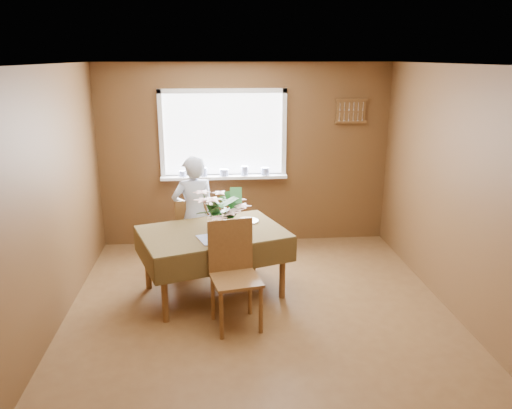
{
  "coord_description": "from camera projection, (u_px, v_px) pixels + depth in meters",
  "views": [
    {
      "loc": [
        -0.44,
        -4.53,
        2.57
      ],
      "look_at": [
        0.0,
        0.55,
        1.05
      ],
      "focal_mm": 35.0,
      "sensor_mm": 36.0,
      "label": 1
    }
  ],
  "objects": [
    {
      "name": "side_plate",
      "position": [
        247.0,
        221.0,
        5.74
      ],
      "size": [
        0.27,
        0.27,
        0.01
      ],
      "primitive_type": "cylinder",
      "rotation": [
        0.0,
        0.0,
        -0.05
      ],
      "color": "white",
      "rests_on": "dining_table"
    },
    {
      "name": "ceiling",
      "position": [
        261.0,
        65.0,
        4.38
      ],
      "size": [
        4.5,
        4.5,
        0.0
      ],
      "primitive_type": "plane",
      "rotation": [
        3.14,
        0.0,
        0.0
      ],
      "color": "white",
      "rests_on": "wall_back"
    },
    {
      "name": "floor",
      "position": [
        261.0,
        318.0,
        5.1
      ],
      "size": [
        4.5,
        4.5,
        0.0
      ],
      "primitive_type": "plane",
      "color": "brown",
      "rests_on": "ground"
    },
    {
      "name": "spoon_rack",
      "position": [
        351.0,
        111.0,
        6.81
      ],
      "size": [
        0.44,
        0.05,
        0.33
      ],
      "color": "brown",
      "rests_on": "wall_back"
    },
    {
      "name": "table_knife",
      "position": [
        231.0,
        236.0,
        5.27
      ],
      "size": [
        0.13,
        0.18,
        0.0
      ],
      "primitive_type": "cube",
      "rotation": [
        0.0,
        0.0,
        0.58
      ],
      "color": "silver",
      "rests_on": "dining_table"
    },
    {
      "name": "chair_far",
      "position": [
        189.0,
        230.0,
        6.2
      ],
      "size": [
        0.5,
        0.5,
        0.91
      ],
      "rotation": [
        0.0,
        0.0,
        3.49
      ],
      "color": "brown",
      "rests_on": "floor"
    },
    {
      "name": "wall_right",
      "position": [
        463.0,
        196.0,
        4.91
      ],
      "size": [
        0.0,
        4.5,
        4.5
      ],
      "primitive_type": "plane",
      "rotation": [
        1.57,
        0.0,
        -1.57
      ],
      "color": "brown",
      "rests_on": "floor"
    },
    {
      "name": "dining_table",
      "position": [
        213.0,
        239.0,
        5.46
      ],
      "size": [
        1.78,
        1.47,
        0.75
      ],
      "rotation": [
        0.0,
        0.0,
        0.32
      ],
      "color": "brown",
      "rests_on": "floor"
    },
    {
      "name": "seated_woman",
      "position": [
        194.0,
        214.0,
        6.06
      ],
      "size": [
        0.6,
        0.47,
        1.45
      ],
      "primitive_type": "imported",
      "rotation": [
        0.0,
        0.0,
        3.38
      ],
      "color": "white",
      "rests_on": "floor"
    },
    {
      "name": "window_assembly",
      "position": [
        224.0,
        149.0,
        6.78
      ],
      "size": [
        1.72,
        0.2,
        1.22
      ],
      "color": "white",
      "rests_on": "wall_back"
    },
    {
      "name": "wall_front",
      "position": [
        303.0,
        321.0,
        2.59
      ],
      "size": [
        4.0,
        0.0,
        4.0
      ],
      "primitive_type": "plane",
      "rotation": [
        -1.57,
        0.0,
        0.0
      ],
      "color": "brown",
      "rests_on": "floor"
    },
    {
      "name": "wall_back",
      "position": [
        245.0,
        156.0,
        6.89
      ],
      "size": [
        4.0,
        0.0,
        4.0
      ],
      "primitive_type": "plane",
      "rotation": [
        1.57,
        0.0,
        0.0
      ],
      "color": "brown",
      "rests_on": "floor"
    },
    {
      "name": "chair_near",
      "position": [
        234.0,
        270.0,
        4.88
      ],
      "size": [
        0.53,
        0.53,
        1.05
      ],
      "rotation": [
        0.0,
        0.0,
        0.2
      ],
      "color": "brown",
      "rests_on": "floor"
    },
    {
      "name": "flower_bouquet",
      "position": [
        222.0,
        209.0,
        5.21
      ],
      "size": [
        0.53,
        0.53,
        0.45
      ],
      "rotation": [
        0.0,
        0.0,
        0.22
      ],
      "color": "white",
      "rests_on": "dining_table"
    },
    {
      "name": "wall_left",
      "position": [
        44.0,
        206.0,
        4.58
      ],
      "size": [
        0.0,
        4.5,
        4.5
      ],
      "primitive_type": "plane",
      "rotation": [
        1.57,
        0.0,
        1.57
      ],
      "color": "brown",
      "rests_on": "floor"
    }
  ]
}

